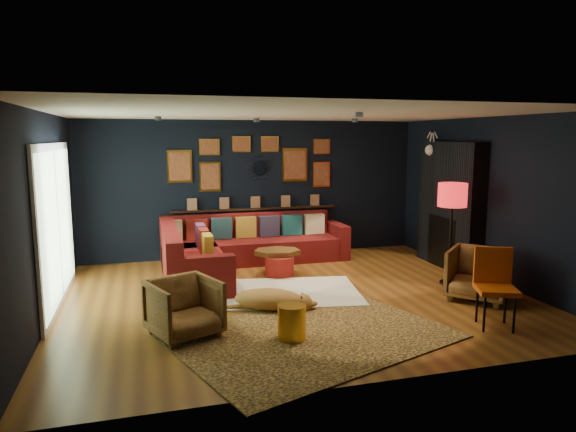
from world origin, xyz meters
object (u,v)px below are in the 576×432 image
object	(u,v)px
orange_chair	(495,280)
armchair_right	(478,272)
coffee_table	(277,254)
armchair_left	(184,305)
floor_lamp	(452,200)
pouf	(279,266)
sectional	(232,251)
gold_stool	(292,322)
dog	(269,295)

from	to	relation	value
orange_chair	armchair_right	bearing A→B (deg)	85.61
coffee_table	armchair_left	xyz separation A→B (m)	(-1.71, -2.32, 0.03)
armchair_left	floor_lamp	bearing A→B (deg)	-7.81
coffee_table	orange_chair	xyz separation A→B (m)	(1.94, -2.99, 0.22)
pouf	armchair_left	distance (m)	2.79
orange_chair	sectional	bearing A→B (deg)	147.83
coffee_table	floor_lamp	size ratio (longest dim) A/B	0.56
armchair_right	pouf	bearing A→B (deg)	-172.61
orange_chair	floor_lamp	xyz separation A→B (m)	(0.51, 1.72, 0.77)
sectional	gold_stool	bearing A→B (deg)	-88.05
dog	armchair_right	bearing A→B (deg)	15.10
sectional	orange_chair	distance (m)	4.44
gold_stool	dog	size ratio (longest dim) A/B	0.33
coffee_table	pouf	distance (m)	0.21
floor_lamp	sectional	bearing A→B (deg)	149.17
floor_lamp	pouf	bearing A→B (deg)	155.06
pouf	dog	distance (m)	1.70
sectional	armchair_right	world-z (taller)	sectional
pouf	armchair_left	world-z (taller)	armchair_left
gold_stool	orange_chair	bearing A→B (deg)	-5.19
armchair_right	floor_lamp	xyz separation A→B (m)	(0.05, 0.79, 0.93)
gold_stool	sectional	bearing A→B (deg)	91.95
gold_stool	pouf	bearing A→B (deg)	78.10
coffee_table	armchair_left	world-z (taller)	armchair_left
armchair_left	dog	bearing A→B (deg)	5.27
armchair_right	armchair_left	bearing A→B (deg)	-130.06
pouf	orange_chair	bearing A→B (deg)	-55.85
orange_chair	floor_lamp	distance (m)	1.95
dog	orange_chair	bearing A→B (deg)	-5.15
sectional	floor_lamp	xyz separation A→B (m)	(3.11, -1.86, 1.01)
orange_chair	floor_lamp	size ratio (longest dim) A/B	0.60
gold_stool	orange_chair	size ratio (longest dim) A/B	0.43
coffee_table	armchair_right	distance (m)	3.16
dog	armchair_left	bearing A→B (deg)	-131.25
coffee_table	floor_lamp	world-z (taller)	floor_lamp
orange_chair	gold_stool	bearing A→B (deg)	-163.43
gold_stool	coffee_table	bearing A→B (deg)	78.68
coffee_table	dog	bearing A→B (deg)	-108.23
pouf	orange_chair	distance (m)	3.48
sectional	dog	world-z (taller)	sectional
sectional	orange_chair	xyz separation A→B (m)	(2.61, -3.58, 0.24)
armchair_right	gold_stool	xyz separation A→B (m)	(-2.95, -0.70, -0.20)
coffee_table	orange_chair	bearing A→B (deg)	-57.00
armchair_right	gold_stool	bearing A→B (deg)	-120.35
sectional	coffee_table	size ratio (longest dim) A/B	3.84
sectional	armchair_left	bearing A→B (deg)	-109.73
armchair_right	dog	xyz separation A→B (m)	(-2.97, 0.33, -0.19)
pouf	coffee_table	bearing A→B (deg)	90.71
armchair_right	floor_lamp	size ratio (longest dim) A/B	0.51
sectional	pouf	bearing A→B (deg)	-47.14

